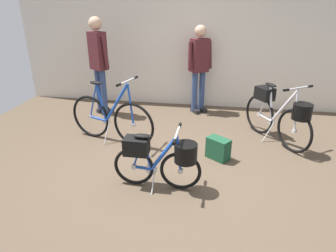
{
  "coord_description": "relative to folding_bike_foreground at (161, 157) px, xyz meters",
  "views": [
    {
      "loc": [
        0.57,
        -3.33,
        2.09
      ],
      "look_at": [
        -0.03,
        0.19,
        0.55
      ],
      "focal_mm": 32.04,
      "sensor_mm": 36.0,
      "label": 1
    }
  ],
  "objects": [
    {
      "name": "visitor_browsing",
      "position": [
        -1.57,
        2.24,
        0.64
      ],
      "size": [
        0.44,
        0.38,
        1.78
      ],
      "color": "navy",
      "rests_on": "ground_plane"
    },
    {
      "name": "backpack_on_floor",
      "position": [
        0.66,
        0.81,
        -0.25
      ],
      "size": [
        0.36,
        0.33,
        0.31
      ],
      "color": "#19472D",
      "rests_on": "ground_plane"
    },
    {
      "name": "folding_bike_foreground",
      "position": [
        0.0,
        0.0,
        0.0
      ],
      "size": [
        1.04,
        0.53,
        0.74
      ],
      "color": "black",
      "rests_on": "ground_plane"
    },
    {
      "name": "back_wall",
      "position": [
        0.02,
        3.07,
        1.05
      ],
      "size": [
        7.02,
        0.1,
        2.89
      ],
      "primitive_type": "cube",
      "color": "silver",
      "rests_on": "ground_plane"
    },
    {
      "name": "display_bike_right",
      "position": [
        -0.98,
        1.09,
        -0.02
      ],
      "size": [
        1.44,
        0.57,
        1.03
      ],
      "color": "black",
      "rests_on": "ground_plane"
    },
    {
      "name": "ground_plane",
      "position": [
        0.02,
        0.37,
        -0.4
      ],
      "size": [
        7.02,
        7.02,
        0.0
      ],
      "primitive_type": "plane",
      "color": "brown"
    },
    {
      "name": "visitor_near_wall",
      "position": [
        0.23,
        2.66,
        0.53
      ],
      "size": [
        0.44,
        0.38,
        1.64
      ],
      "color": "navy",
      "rests_on": "ground_plane"
    },
    {
      "name": "display_bike_left",
      "position": [
        1.53,
        1.47,
        0.08
      ],
      "size": [
        0.84,
        1.17,
        0.96
      ],
      "color": "black",
      "rests_on": "ground_plane"
    }
  ]
}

